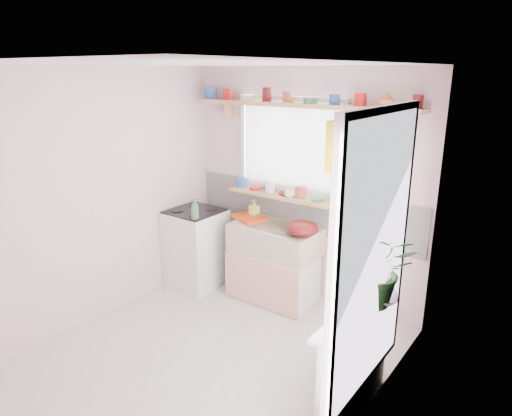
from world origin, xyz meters
The scene contains 19 objects.
room centered at (0.66, 0.86, 1.37)m, with size 3.20×3.20×3.20m.
sink_unit centered at (-0.15, 1.29, 0.43)m, with size 0.95×0.65×1.11m.
cooker centered at (-1.10, 1.05, 0.46)m, with size 0.58×0.58×0.93m.
radiator_ledge centered at (1.30, 0.20, 0.40)m, with size 0.22×0.95×0.78m.
windowsill centered at (-0.15, 1.48, 1.14)m, with size 1.40×0.22×0.04m, color tan.
pine_shelf centered at (0.00, 1.47, 2.12)m, with size 2.52×0.24×0.04m, color tan.
shelf_crockery centered at (-0.02, 1.47, 2.19)m, with size 2.47×0.11×0.12m.
sill_crockery centered at (-0.17, 1.48, 1.22)m, with size 1.35×0.11×0.12m.
dish_tray centered at (-0.53, 1.33, 0.87)m, with size 0.37×0.28×0.04m, color #D54512.
colander centered at (0.22, 1.23, 0.93)m, with size 0.33×0.33×0.15m, color #580F10.
jade_plant centered at (1.33, 0.44, 1.07)m, with size 0.53×0.46×0.58m, color #356A2A.
fruit_bowl centered at (1.33, 0.47, 0.81)m, with size 0.30×0.30×0.07m, color silver.
herb_pot centered at (1.33, -0.20, 0.89)m, with size 0.12×0.08×0.23m, color #2B5B24.
soap_bottle_sink centered at (-0.53, 1.42, 0.95)m, with size 0.09×0.09×0.20m, color #E0E566.
sill_cup centered at (-0.06, 1.42, 1.20)m, with size 0.11×0.11×0.09m, color white.
sill_bowl centered at (-0.39, 1.54, 1.19)m, with size 0.19×0.19×0.06m, color #2F5F9B.
shelf_vase centered at (0.92, 1.41, 2.21)m, with size 0.14×0.14×0.14m, color #B56437.
cooker_bottle centered at (-0.88, 0.83, 1.03)m, with size 0.09×0.09×0.23m, color #3C7950.
fruit centered at (1.34, 0.48, 0.87)m, with size 0.20×0.14×0.10m.
Camera 1 is at (2.43, -2.55, 2.45)m, focal length 32.00 mm.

